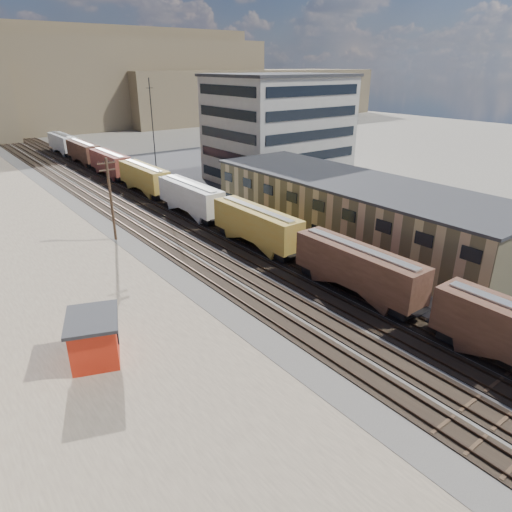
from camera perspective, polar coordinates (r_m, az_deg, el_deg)
ground at (r=34.62m, az=26.80°, el=-14.95°), size 300.00×300.00×0.00m
ballast_bed at (r=68.51m, az=-12.94°, el=5.42°), size 18.00×200.00×0.06m
dirt_yard at (r=54.14m, az=-27.62°, el=-1.39°), size 24.00×180.00×0.03m
asphalt_lot at (r=69.10m, az=9.47°, el=5.83°), size 26.00×120.00×0.04m
rail_tracks at (r=68.28m, az=-13.36°, el=5.39°), size 11.40×200.00×0.24m
freight_train at (r=71.55m, az=-11.24°, el=8.60°), size 3.00×119.74×4.46m
warehouse at (r=56.67m, az=12.09°, el=5.72°), size 12.40×40.40×7.25m
office_tower at (r=85.45m, az=2.74°, el=15.67°), size 22.60×18.60×18.45m
utility_pole_north at (r=56.91m, az=-17.70°, el=6.94°), size 2.20×0.32×10.00m
radio_mast at (r=77.92m, az=-12.69°, el=14.37°), size 1.20×0.16×18.00m
maintenance_shed at (r=35.21m, az=-19.55°, el=-9.56°), size 4.99×5.60×3.39m
parked_car_white at (r=54.96m, az=28.28°, el=-0.39°), size 1.67×4.39×1.43m
parked_car_blue at (r=75.22m, az=7.99°, el=7.84°), size 5.46×4.48×1.38m
parked_car_far at (r=86.57m, az=5.80°, el=9.98°), size 3.25×5.07×1.61m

